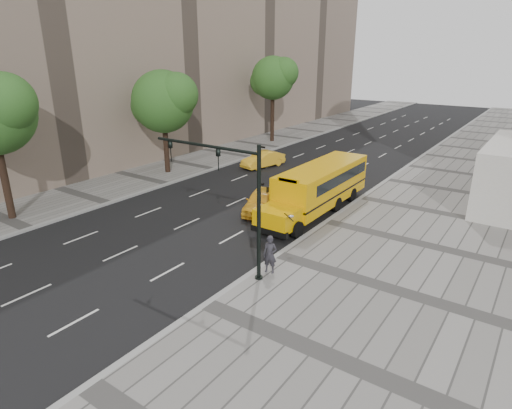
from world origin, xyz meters
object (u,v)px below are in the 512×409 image
Objects in this scene: school_bus at (320,185)px; pedestrian at (270,254)px; taxi_near at (261,201)px; tree_b at (164,101)px; tree_c at (273,78)px; taxi_far at (263,159)px; traffic_signal at (233,192)px.

school_bus is 6.27× the size of pedestrian.
tree_b is at bearing 145.95° from taxi_near.
taxi_near is 8.57m from pedestrian.
taxi_far is (5.49, -10.10, -6.56)m from tree_c.
taxi_far is 20.34m from traffic_signal.
pedestrian is 3.46m from traffic_signal.
pedestrian is at bearing -30.24° from tree_b.
pedestrian is (11.61, -16.53, 0.36)m from taxi_far.
tree_b reaches higher than school_bus.
pedestrian is (17.10, -26.64, -6.20)m from tree_c.
pedestrian is at bearing -72.15° from taxi_near.
traffic_signal reaches higher than school_bus.
tree_c is at bearing 130.75° from school_bus.
traffic_signal reaches higher than taxi_near.
tree_b reaches higher than pedestrian.
pedestrian is at bearing 28.04° from traffic_signal.
tree_c reaches higher than traffic_signal.
pedestrian is at bearing -76.81° from school_bus.
traffic_signal is (10.11, -17.33, 3.38)m from taxi_far.
taxi_near is 11.64m from taxi_far.
traffic_signal is at bearing -165.72° from pedestrian.
taxi_near is 0.68× the size of traffic_signal.
school_bus reaches higher than taxi_far.
tree_c reaches higher than taxi_far.
tree_c is 24.02m from taxi_near.
taxi_near is at bearing -42.74° from taxi_far.
school_bus is (14.90, -0.63, -4.40)m from tree_b.
school_bus is 1.81× the size of traffic_signal.
school_bus is 9.61m from pedestrian.
tree_b is 10.15m from taxi_far.
school_bus is 10.42m from traffic_signal.
traffic_signal is (-1.50, -0.80, 3.02)m from pedestrian.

